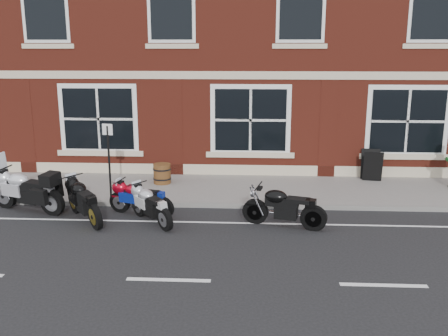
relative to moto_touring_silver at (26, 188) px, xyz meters
The scene contains 12 objects.
ground 4.55m from the moto_touring_silver, 10.76° to the right, with size 80.00×80.00×0.00m, color black.
sidewalk 4.96m from the moto_touring_silver, 26.00° to the left, with size 30.00×3.00×0.12m, color slate.
kerb 4.50m from the moto_touring_silver, ahead, with size 30.00×0.16×0.12m, color slate.
pub_building 11.91m from the moto_touring_silver, 65.38° to the left, with size 24.00×12.00×12.00m, color maroon.
moto_touring_silver is the anchor object (origin of this frame).
moto_sport_red 3.10m from the moto_touring_silver, ahead, with size 1.81×0.71×0.84m.
moto_sport_black 1.89m from the moto_touring_silver, 19.12° to the right, with size 1.42×1.79×0.97m.
moto_sport_silver 3.57m from the moto_touring_silver, 11.49° to the right, with size 1.31×1.53×0.85m.
moto_naked_black 6.79m from the moto_touring_silver, ahead, with size 2.03×0.73×0.94m.
a_board_sign 10.33m from the moto_touring_silver, 18.42° to the left, with size 0.59×0.39×0.98m, color black, non-canonical shape.
barrel_planter 4.08m from the moto_touring_silver, 38.35° to the left, with size 0.56×0.56×0.62m.
parking_sign 2.31m from the moto_touring_silver, 18.87° to the left, with size 0.30×0.09×2.14m.
Camera 1 is at (1.52, -11.57, 4.28)m, focal length 40.00 mm.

